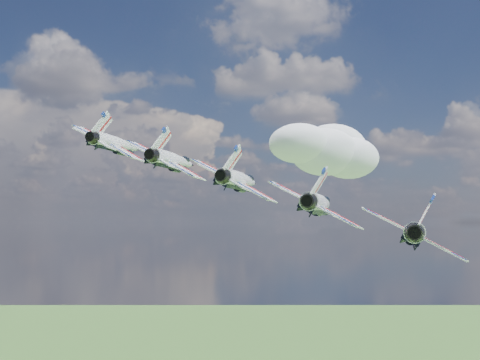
{
  "coord_description": "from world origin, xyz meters",
  "views": [
    {
      "loc": [
        -11.34,
        -74.77,
        137.09
      ],
      "look_at": [
        -5.3,
        7.81,
        142.98
      ],
      "focal_mm": 45.0,
      "sensor_mm": 36.0,
      "label": 1
    }
  ],
  "objects_px": {
    "jet_1": "(174,160)",
    "jet_3": "(319,203)",
    "jet_4": "(415,232)",
    "jet_2": "(240,180)",
    "jet_0": "(117,144)"
  },
  "relations": [
    {
      "from": "jet_1",
      "to": "jet_4",
      "type": "xyz_separation_m",
      "value": [
        28.31,
        -23.3,
        -10.35
      ]
    },
    {
      "from": "jet_0",
      "to": "jet_3",
      "type": "bearing_deg",
      "value": -18.73
    },
    {
      "from": "jet_1",
      "to": "jet_3",
      "type": "distance_m",
      "value": 25.4
    },
    {
      "from": "jet_0",
      "to": "jet_2",
      "type": "distance_m",
      "value": 25.4
    },
    {
      "from": "jet_1",
      "to": "jet_2",
      "type": "distance_m",
      "value": 12.7
    },
    {
      "from": "jet_0",
      "to": "jet_3",
      "type": "distance_m",
      "value": 38.1
    },
    {
      "from": "jet_4",
      "to": "jet_1",
      "type": "bearing_deg",
      "value": 161.27
    },
    {
      "from": "jet_1",
      "to": "jet_3",
      "type": "height_order",
      "value": "jet_1"
    },
    {
      "from": "jet_0",
      "to": "jet_4",
      "type": "xyz_separation_m",
      "value": [
        37.75,
        -31.07,
        -13.81
      ]
    },
    {
      "from": "jet_0",
      "to": "jet_2",
      "type": "relative_size",
      "value": 1.0
    },
    {
      "from": "jet_0",
      "to": "jet_1",
      "type": "distance_m",
      "value": 12.7
    },
    {
      "from": "jet_0",
      "to": "jet_2",
      "type": "xyz_separation_m",
      "value": [
        18.87,
        -15.54,
        -6.9
      ]
    },
    {
      "from": "jet_1",
      "to": "jet_3",
      "type": "relative_size",
      "value": 1.0
    },
    {
      "from": "jet_2",
      "to": "jet_4",
      "type": "xyz_separation_m",
      "value": [
        18.87,
        -15.54,
        -6.9
      ]
    },
    {
      "from": "jet_1",
      "to": "jet_2",
      "type": "bearing_deg",
      "value": -18.73
    }
  ]
}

